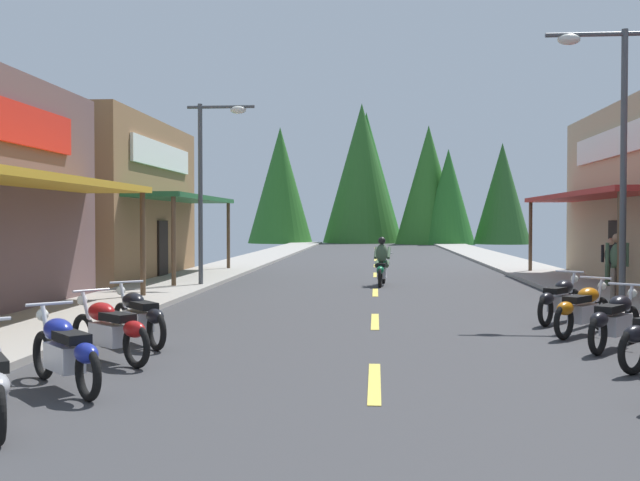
{
  "coord_description": "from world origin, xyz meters",
  "views": [
    {
      "loc": [
        0.02,
        -0.68,
        2.08
      ],
      "look_at": [
        -2.39,
        30.64,
        1.24
      ],
      "focal_mm": 41.04,
      "sensor_mm": 36.0,
      "label": 1
    }
  ],
  "objects_px": {
    "motorcycle_parked_right_4": "(615,319)",
    "motorcycle_parked_left_3": "(139,316)",
    "streetlamp_left": "(211,167)",
    "rider_cruising_lead": "(382,265)",
    "motorcycle_parked_left_2": "(110,329)",
    "streetlamp_right": "(609,130)",
    "motorcycle_parked_left_1": "(65,351)",
    "motorcycle_parked_right_5": "(583,309)",
    "pedestrian_waiting": "(617,263)",
    "motorcycle_parked_right_6": "(560,299)",
    "pedestrian_strolling": "(610,260)"
  },
  "relations": [
    {
      "from": "motorcycle_parked_left_2",
      "to": "rider_cruising_lead",
      "type": "height_order",
      "value": "rider_cruising_lead"
    },
    {
      "from": "motorcycle_parked_right_5",
      "to": "motorcycle_parked_right_6",
      "type": "distance_m",
      "value": 1.66
    },
    {
      "from": "pedestrian_strolling",
      "to": "streetlamp_right",
      "type": "bearing_deg",
      "value": 17.83
    },
    {
      "from": "streetlamp_right",
      "to": "motorcycle_parked_right_6",
      "type": "xyz_separation_m",
      "value": [
        -1.34,
        -1.28,
        -3.58
      ]
    },
    {
      "from": "rider_cruising_lead",
      "to": "pedestrian_strolling",
      "type": "relative_size",
      "value": 1.37
    },
    {
      "from": "rider_cruising_lead",
      "to": "motorcycle_parked_left_3",
      "type": "bearing_deg",
      "value": 165.04
    },
    {
      "from": "motorcycle_parked_right_5",
      "to": "motorcycle_parked_left_1",
      "type": "height_order",
      "value": "same"
    },
    {
      "from": "streetlamp_left",
      "to": "streetlamp_right",
      "type": "relative_size",
      "value": 0.91
    },
    {
      "from": "streetlamp_right",
      "to": "motorcycle_parked_left_3",
      "type": "distance_m",
      "value": 10.74
    },
    {
      "from": "streetlamp_left",
      "to": "motorcycle_parked_left_2",
      "type": "relative_size",
      "value": 3.33
    },
    {
      "from": "pedestrian_waiting",
      "to": "streetlamp_left",
      "type": "bearing_deg",
      "value": -105.2
    },
    {
      "from": "streetlamp_left",
      "to": "pedestrian_strolling",
      "type": "relative_size",
      "value": 3.64
    },
    {
      "from": "motorcycle_parked_right_4",
      "to": "pedestrian_strolling",
      "type": "xyz_separation_m",
      "value": [
        3.23,
        10.59,
        0.41
      ]
    },
    {
      "from": "streetlamp_right",
      "to": "pedestrian_waiting",
      "type": "relative_size",
      "value": 3.54
    },
    {
      "from": "motorcycle_parked_left_3",
      "to": "rider_cruising_lead",
      "type": "relative_size",
      "value": 0.79
    },
    {
      "from": "motorcycle_parked_right_5",
      "to": "pedestrian_strolling",
      "type": "distance_m",
      "value": 9.75
    },
    {
      "from": "motorcycle_parked_right_6",
      "to": "streetlamp_left",
      "type": "bearing_deg",
      "value": 86.39
    },
    {
      "from": "motorcycle_parked_left_1",
      "to": "rider_cruising_lead",
      "type": "distance_m",
      "value": 15.4
    },
    {
      "from": "motorcycle_parked_right_4",
      "to": "pedestrian_waiting",
      "type": "xyz_separation_m",
      "value": [
        2.21,
        6.79,
        0.54
      ]
    },
    {
      "from": "motorcycle_parked_right_5",
      "to": "motorcycle_parked_left_2",
      "type": "bearing_deg",
      "value": 152.39
    },
    {
      "from": "motorcycle_parked_right_5",
      "to": "motorcycle_parked_left_3",
      "type": "bearing_deg",
      "value": 142.19
    },
    {
      "from": "streetlamp_left",
      "to": "rider_cruising_lead",
      "type": "xyz_separation_m",
      "value": [
        5.29,
        1.21,
        -3.1
      ]
    },
    {
      "from": "motorcycle_parked_right_5",
      "to": "motorcycle_parked_left_3",
      "type": "distance_m",
      "value": 7.88
    },
    {
      "from": "pedestrian_waiting",
      "to": "motorcycle_parked_left_3",
      "type": "bearing_deg",
      "value": -53.53
    },
    {
      "from": "streetlamp_right",
      "to": "motorcycle_parked_right_4",
      "type": "relative_size",
      "value": 3.55
    },
    {
      "from": "motorcycle_parked_right_4",
      "to": "motorcycle_parked_right_5",
      "type": "distance_m",
      "value": 1.44
    },
    {
      "from": "streetlamp_right",
      "to": "motorcycle_parked_left_1",
      "type": "bearing_deg",
      "value": -138.66
    },
    {
      "from": "motorcycle_parked_left_1",
      "to": "pedestrian_strolling",
      "type": "xyz_separation_m",
      "value": [
        10.89,
        14.04,
        0.41
      ]
    },
    {
      "from": "motorcycle_parked_right_4",
      "to": "motorcycle_parked_left_3",
      "type": "bearing_deg",
      "value": 128.37
    },
    {
      "from": "motorcycle_parked_right_4",
      "to": "motorcycle_parked_left_2",
      "type": "distance_m",
      "value": 7.95
    },
    {
      "from": "motorcycle_parked_left_2",
      "to": "rider_cruising_lead",
      "type": "bearing_deg",
      "value": -67.96
    },
    {
      "from": "motorcycle_parked_right_4",
      "to": "motorcycle_parked_left_1",
      "type": "bearing_deg",
      "value": 151.54
    },
    {
      "from": "motorcycle_parked_right_4",
      "to": "motorcycle_parked_right_6",
      "type": "height_order",
      "value": "same"
    },
    {
      "from": "pedestrian_waiting",
      "to": "pedestrian_strolling",
      "type": "relative_size",
      "value": 1.13
    },
    {
      "from": "streetlamp_left",
      "to": "motorcycle_parked_right_5",
      "type": "relative_size",
      "value": 3.37
    },
    {
      "from": "motorcycle_parked_right_5",
      "to": "rider_cruising_lead",
      "type": "xyz_separation_m",
      "value": [
        -3.55,
        9.98,
        0.17
      ]
    },
    {
      "from": "motorcycle_parked_left_2",
      "to": "motorcycle_parked_left_3",
      "type": "bearing_deg",
      "value": -48.46
    },
    {
      "from": "motorcycle_parked_right_6",
      "to": "rider_cruising_lead",
      "type": "height_order",
      "value": "rider_cruising_lead"
    },
    {
      "from": "motorcycle_parked_left_1",
      "to": "motorcycle_parked_right_6",
      "type": "bearing_deg",
      "value": -92.87
    },
    {
      "from": "motorcycle_parked_right_5",
      "to": "pedestrian_waiting",
      "type": "xyz_separation_m",
      "value": [
        2.32,
        5.36,
        0.54
      ]
    },
    {
      "from": "motorcycle_parked_right_4",
      "to": "motorcycle_parked_left_2",
      "type": "bearing_deg",
      "value": 139.12
    },
    {
      "from": "motorcycle_parked_right_4",
      "to": "pedestrian_waiting",
      "type": "height_order",
      "value": "pedestrian_waiting"
    },
    {
      "from": "motorcycle_parked_left_2",
      "to": "pedestrian_waiting",
      "type": "height_order",
      "value": "pedestrian_waiting"
    },
    {
      "from": "motorcycle_parked_right_5",
      "to": "motorcycle_parked_left_1",
      "type": "distance_m",
      "value": 8.99
    },
    {
      "from": "streetlamp_right",
      "to": "rider_cruising_lead",
      "type": "distance_m",
      "value": 9.24
    },
    {
      "from": "streetlamp_right",
      "to": "motorcycle_parked_right_6",
      "type": "relative_size",
      "value": 3.47
    },
    {
      "from": "motorcycle_parked_left_2",
      "to": "rider_cruising_lead",
      "type": "distance_m",
      "value": 13.68
    },
    {
      "from": "motorcycle_parked_right_6",
      "to": "motorcycle_parked_left_3",
      "type": "bearing_deg",
      "value": 147.98
    },
    {
      "from": "motorcycle_parked_left_2",
      "to": "rider_cruising_lead",
      "type": "xyz_separation_m",
      "value": [
        4.11,
        13.05,
        0.17
      ]
    },
    {
      "from": "motorcycle_parked_right_5",
      "to": "motorcycle_parked_left_3",
      "type": "height_order",
      "value": "same"
    }
  ]
}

